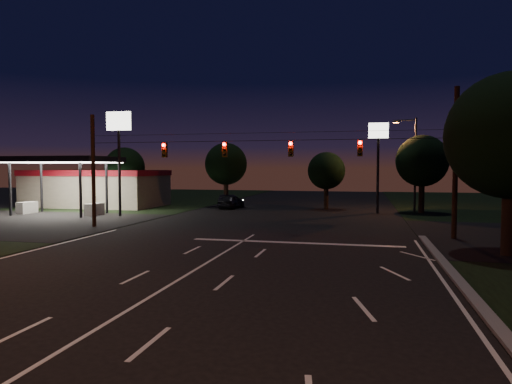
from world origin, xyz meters
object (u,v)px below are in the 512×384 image
(tree_right_near, at_px, (510,138))
(car_oncoming_a, at_px, (231,201))
(car_oncoming_b, at_px, (228,201))
(utility_pole_right, at_px, (454,239))

(tree_right_near, distance_m, car_oncoming_a, 30.21)
(tree_right_near, height_order, car_oncoming_b, tree_right_near)
(car_oncoming_a, bearing_deg, tree_right_near, 136.94)
(tree_right_near, bearing_deg, car_oncoming_b, 132.44)
(utility_pole_right, relative_size, car_oncoming_a, 2.09)
(tree_right_near, relative_size, car_oncoming_a, 2.04)
(utility_pole_right, xyz_separation_m, car_oncoming_b, (-19.53, 18.20, 0.68))
(car_oncoming_b, bearing_deg, utility_pole_right, 130.29)
(utility_pole_right, height_order, tree_right_near, tree_right_near)
(tree_right_near, xyz_separation_m, car_oncoming_a, (-20.34, 21.79, -4.94))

